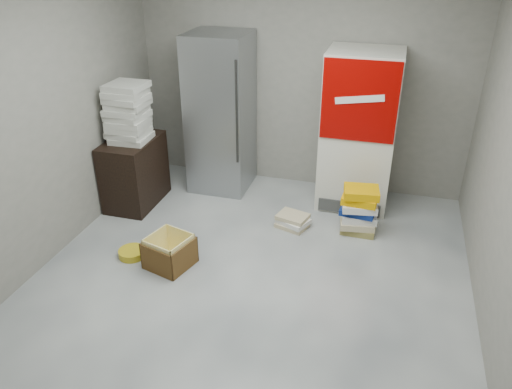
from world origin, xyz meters
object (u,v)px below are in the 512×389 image
at_px(coke_cooler, 359,131).
at_px(wood_shelf, 135,172).
at_px(phonebook_stack_main, 359,210).
at_px(steel_fridge, 221,114).
at_px(cardboard_box, 170,254).

relative_size(coke_cooler, wood_shelf, 2.25).
relative_size(coke_cooler, phonebook_stack_main, 3.39).
height_order(steel_fridge, phonebook_stack_main, steel_fridge).
bearing_deg(cardboard_box, phonebook_stack_main, 49.56).
height_order(coke_cooler, cardboard_box, coke_cooler).
distance_m(wood_shelf, cardboard_box, 1.44).
distance_m(steel_fridge, cardboard_box, 1.99).
distance_m(coke_cooler, wood_shelf, 2.63).
bearing_deg(cardboard_box, wood_shelf, 146.41).
xyz_separation_m(steel_fridge, phonebook_stack_main, (1.78, -0.68, -0.68)).
xyz_separation_m(steel_fridge, coke_cooler, (1.65, -0.01, -0.05)).
bearing_deg(cardboard_box, coke_cooler, 65.06).
relative_size(phonebook_stack_main, cardboard_box, 1.09).
bearing_deg(steel_fridge, coke_cooler, -0.18).
height_order(wood_shelf, cardboard_box, wood_shelf).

